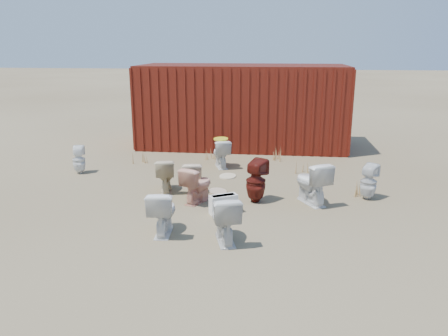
# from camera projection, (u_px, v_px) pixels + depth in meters

# --- Properties ---
(ground) EXTENTS (100.00, 100.00, 0.00)m
(ground) POSITION_uv_depth(u_px,v_px,m) (220.00, 204.00, 8.41)
(ground) COLOR brown
(ground) RESTS_ON ground
(shipping_container) EXTENTS (6.00, 2.40, 2.40)m
(shipping_container) POSITION_uv_depth(u_px,v_px,m) (242.00, 106.00, 13.06)
(shipping_container) COLOR #4B160C
(shipping_container) RESTS_ON ground
(toilet_front_a) EXTENTS (0.47, 0.76, 0.74)m
(toilet_front_a) POSITION_uv_depth(u_px,v_px,m) (163.00, 212.00, 7.00)
(toilet_front_a) COLOR white
(toilet_front_a) RESTS_ON ground
(toilet_front_pink) EXTENTS (0.66, 0.80, 0.71)m
(toilet_front_pink) POSITION_uv_depth(u_px,v_px,m) (197.00, 184.00, 8.42)
(toilet_front_pink) COLOR #E59F84
(toilet_front_pink) RESTS_ON ground
(toilet_front_c) EXTENTS (0.62, 0.84, 0.76)m
(toilet_front_c) POSITION_uv_depth(u_px,v_px,m) (225.00, 218.00, 6.70)
(toilet_front_c) COLOR silver
(toilet_front_c) RESTS_ON ground
(toilet_front_maroon) EXTENTS (0.52, 0.53, 0.85)m
(toilet_front_maroon) POSITION_uv_depth(u_px,v_px,m) (256.00, 181.00, 8.40)
(toilet_front_maroon) COLOR #58150F
(toilet_front_maroon) RESTS_ON ground
(toilet_front_e) EXTENTS (0.80, 0.94, 0.83)m
(toilet_front_e) POSITION_uv_depth(u_px,v_px,m) (312.00, 182.00, 8.34)
(toilet_front_e) COLOR white
(toilet_front_e) RESTS_ON ground
(toilet_back_a) EXTENTS (0.37, 0.38, 0.66)m
(toilet_back_a) POSITION_uv_depth(u_px,v_px,m) (79.00, 160.00, 10.34)
(toilet_back_a) COLOR white
(toilet_back_a) RESTS_ON ground
(toilet_back_beige_left) EXTENTS (0.54, 0.76, 0.71)m
(toilet_back_beige_left) POSITION_uv_depth(u_px,v_px,m) (165.00, 175.00, 9.06)
(toilet_back_beige_left) COLOR beige
(toilet_back_beige_left) RESTS_ON ground
(toilet_back_beige_right) EXTENTS (0.49, 0.74, 0.70)m
(toilet_back_beige_right) POSITION_uv_depth(u_px,v_px,m) (193.00, 178.00, 8.84)
(toilet_back_beige_right) COLOR beige
(toilet_back_beige_right) RESTS_ON ground
(toilet_back_yellowlid) EXTENTS (0.60, 0.79, 0.71)m
(toilet_back_yellowlid) POSITION_uv_depth(u_px,v_px,m) (221.00, 153.00, 10.87)
(toilet_back_yellowlid) COLOR silver
(toilet_back_yellowlid) RESTS_ON ground
(toilet_back_e) EXTENTS (0.45, 0.45, 0.71)m
(toilet_back_e) POSITION_uv_depth(u_px,v_px,m) (369.00, 182.00, 8.58)
(toilet_back_e) COLOR silver
(toilet_back_e) RESTS_ON ground
(yellow_lid) EXTENTS (0.36, 0.45, 0.02)m
(yellow_lid) POSITION_uv_depth(u_px,v_px,m) (221.00, 139.00, 10.77)
(yellow_lid) COLOR yellow
(yellow_lid) RESTS_ON toilet_back_yellowlid
(loose_tank) EXTENTS (0.53, 0.42, 0.35)m
(loose_tank) POSITION_uv_depth(u_px,v_px,m) (223.00, 204.00, 7.88)
(loose_tank) COLOR white
(loose_tank) RESTS_ON ground
(loose_lid_near) EXTENTS (0.45, 0.54, 0.02)m
(loose_lid_near) POSITION_uv_depth(u_px,v_px,m) (228.00, 176.00, 10.15)
(loose_lid_near) COLOR beige
(loose_lid_near) RESTS_ON ground
(loose_lid_far) EXTENTS (0.53, 0.58, 0.02)m
(loose_lid_far) POSITION_uv_depth(u_px,v_px,m) (218.00, 191.00, 9.08)
(loose_lid_far) COLOR tan
(loose_lid_far) RESTS_ON ground
(weed_clump_a) EXTENTS (0.36, 0.36, 0.29)m
(weed_clump_a) POSITION_uv_depth(u_px,v_px,m) (141.00, 158.00, 11.30)
(weed_clump_a) COLOR #A07740
(weed_clump_a) RESTS_ON ground
(weed_clump_b) EXTENTS (0.32, 0.32, 0.29)m
(weed_clump_b) POSITION_uv_depth(u_px,v_px,m) (260.00, 163.00, 10.78)
(weed_clump_b) COLOR #A07740
(weed_clump_b) RESTS_ON ground
(weed_clump_c) EXTENTS (0.36, 0.36, 0.29)m
(weed_clump_c) POSITION_uv_depth(u_px,v_px,m) (303.00, 166.00, 10.49)
(weed_clump_c) COLOR #A07740
(weed_clump_c) RESTS_ON ground
(weed_clump_d) EXTENTS (0.30, 0.30, 0.26)m
(weed_clump_d) POSITION_uv_depth(u_px,v_px,m) (209.00, 154.00, 11.69)
(weed_clump_d) COLOR #A07740
(weed_clump_d) RESTS_ON ground
(weed_clump_e) EXTENTS (0.34, 0.34, 0.33)m
(weed_clump_e) POSITION_uv_depth(u_px,v_px,m) (277.00, 154.00, 11.59)
(weed_clump_e) COLOR #A07740
(weed_clump_e) RESTS_ON ground
(weed_clump_f) EXTENTS (0.28, 0.28, 0.28)m
(weed_clump_f) POSITION_uv_depth(u_px,v_px,m) (362.00, 190.00, 8.79)
(weed_clump_f) COLOR #A07740
(weed_clump_f) RESTS_ON ground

